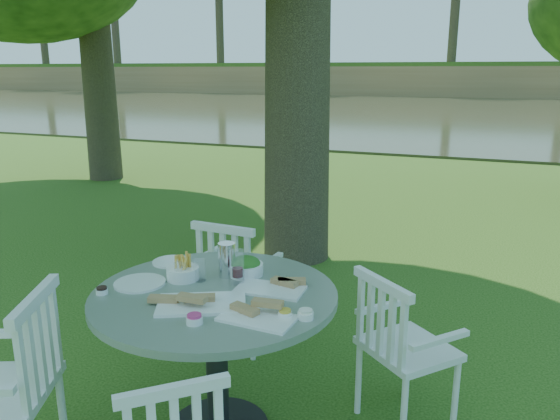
# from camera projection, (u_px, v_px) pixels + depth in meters

# --- Properties ---
(ground) EXTENTS (140.00, 140.00, 0.00)m
(ground) POSITION_uv_depth(u_px,v_px,m) (271.00, 314.00, 4.57)
(ground) COLOR #1D400D
(ground) RESTS_ON ground
(table) EXTENTS (1.29, 1.29, 0.85)m
(table) POSITION_uv_depth(u_px,v_px,m) (216.00, 323.00, 2.91)
(table) COLOR black
(table) RESTS_ON ground
(chair_ne) EXTENTS (0.64, 0.63, 0.92)m
(chair_ne) POSITION_uv_depth(u_px,v_px,m) (396.00, 341.00, 2.99)
(chair_ne) COLOR white
(chair_ne) RESTS_ON ground
(chair_nw) EXTENTS (0.51, 0.48, 0.96)m
(chair_nw) POSITION_uv_depth(u_px,v_px,m) (232.00, 275.00, 3.88)
(chair_nw) COLOR white
(chair_nw) RESTS_ON ground
(chair_sw) EXTENTS (0.65, 0.66, 1.01)m
(chair_sw) POSITION_uv_depth(u_px,v_px,m) (17.00, 379.00, 2.52)
(chair_sw) COLOR white
(chair_sw) RESTS_ON ground
(tableware) EXTENTS (1.16, 0.81, 0.20)m
(tableware) POSITION_uv_depth(u_px,v_px,m) (215.00, 279.00, 2.94)
(tableware) COLOR white
(tableware) RESTS_ON table
(river) EXTENTS (100.00, 28.00, 0.12)m
(river) POSITION_uv_depth(u_px,v_px,m) (463.00, 114.00, 25.24)
(river) COLOR #30331E
(river) RESTS_ON ground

